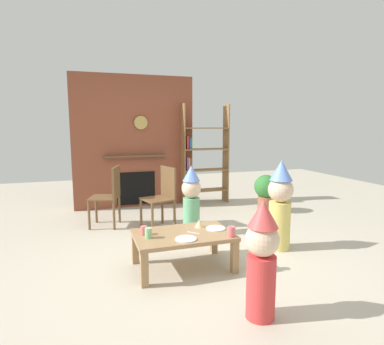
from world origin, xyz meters
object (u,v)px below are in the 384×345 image
object	(u,v)px
coffee_table	(183,239)
child_by_the_chairs	(191,198)
paper_plate_front	(186,239)
child_in_pink	(280,203)
dining_chair_left	(110,193)
dining_chair_middle	(163,194)
paper_plate_rear	(216,228)
paper_cup_near_left	(144,230)
paper_cup_center	(148,233)
bookshelf	(201,159)
paper_cup_near_right	(231,232)
potted_plant_tall	(266,191)
child_with_cone_hat	(262,257)
birthday_cake_slice	(199,223)

from	to	relation	value
coffee_table	child_by_the_chairs	size ratio (longest dim) A/B	1.06
paper_plate_front	child_in_pink	world-z (taller)	child_in_pink
dining_chair_left	dining_chair_middle	xyz separation A→B (m)	(0.73, -0.30, 0.00)
dining_chair_left	child_by_the_chairs	bearing A→B (deg)	162.80
dining_chair_left	paper_plate_rear	bearing A→B (deg)	138.23
child_by_the_chairs	paper_plate_front	bearing A→B (deg)	2.15
coffee_table	dining_chair_middle	world-z (taller)	dining_chair_middle
paper_cup_near_left	paper_cup_center	xyz separation A→B (m)	(0.03, -0.12, 0.01)
paper_cup_near_left	paper_cup_center	world-z (taller)	paper_cup_center
bookshelf	paper_plate_rear	bearing A→B (deg)	-106.66
paper_cup_near_right	paper_cup_center	size ratio (longest dim) A/B	1.02
child_by_the_chairs	potted_plant_tall	xyz separation A→B (m)	(1.61, 0.73, -0.13)
coffee_table	potted_plant_tall	bearing A→B (deg)	40.42
paper_cup_near_left	potted_plant_tall	distance (m)	2.94
paper_cup_near_left	paper_plate_rear	size ratio (longest dim) A/B	0.43
child_with_cone_hat	potted_plant_tall	xyz separation A→B (m)	(1.72, 2.79, -0.12)
birthday_cake_slice	potted_plant_tall	world-z (taller)	potted_plant_tall
paper_plate_front	paper_cup_near_left	bearing A→B (deg)	143.48
paper_cup_near_right	potted_plant_tall	size ratio (longest dim) A/B	0.16
paper_cup_near_left	dining_chair_middle	distance (m)	1.45
child_in_pink	potted_plant_tall	world-z (taller)	child_in_pink
paper_plate_front	potted_plant_tall	size ratio (longest dim) A/B	0.33
dining_chair_middle	bookshelf	bearing A→B (deg)	-145.96
child_with_cone_hat	child_in_pink	world-z (taller)	child_in_pink
paper_cup_near_left	paper_plate_front	world-z (taller)	paper_cup_near_left
birthday_cake_slice	child_with_cone_hat	world-z (taller)	child_with_cone_hat
birthday_cake_slice	child_in_pink	bearing A→B (deg)	0.79
paper_cup_near_left	dining_chair_left	world-z (taller)	dining_chair_left
paper_plate_rear	child_by_the_chairs	distance (m)	0.99
paper_cup_center	paper_plate_rear	xyz separation A→B (m)	(0.76, 0.06, -0.05)
potted_plant_tall	birthday_cake_slice	bearing A→B (deg)	-138.59
child_in_pink	child_by_the_chairs	world-z (taller)	child_in_pink
paper_cup_near_right	birthday_cake_slice	bearing A→B (deg)	117.29
birthday_cake_slice	dining_chair_left	world-z (taller)	dining_chair_left
paper_cup_near_right	dining_chair_middle	distance (m)	1.72
paper_plate_rear	child_by_the_chairs	xyz separation A→B (m)	(0.04, 0.98, 0.12)
paper_cup_near_right	paper_plate_rear	size ratio (longest dim) A/B	0.51
child_with_cone_hat	birthday_cake_slice	bearing A→B (deg)	-12.52
coffee_table	paper_cup_center	distance (m)	0.39
paper_cup_near_left	child_with_cone_hat	distance (m)	1.35
dining_chair_left	dining_chair_middle	distance (m)	0.79
paper_plate_rear	dining_chair_left	world-z (taller)	dining_chair_left
paper_plate_rear	child_in_pink	bearing A→B (deg)	8.35
child_with_cone_hat	paper_cup_center	bearing A→B (deg)	17.33
child_by_the_chairs	dining_chair_middle	xyz separation A→B (m)	(-0.30, 0.43, 0.00)
birthday_cake_slice	child_with_cone_hat	size ratio (longest dim) A/B	0.11
dining_chair_left	paper_plate_front	bearing A→B (deg)	124.93
birthday_cake_slice	child_in_pink	xyz separation A→B (m)	(1.04, 0.01, 0.15)
paper_plate_rear	bookshelf	bearing A→B (deg)	73.34
child_in_pink	potted_plant_tall	size ratio (longest dim) A/B	1.67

